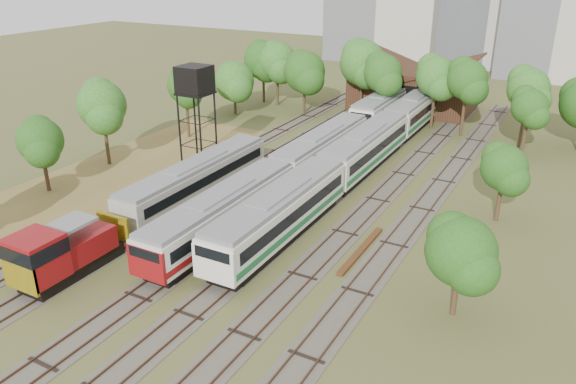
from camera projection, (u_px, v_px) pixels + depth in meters
The scene contains 14 objects.
ground at pixel (126, 335), 32.23m from camera, with size 240.00×240.00×0.00m, color #475123.
dry_grass_patch at pixel (33, 217), 46.62m from camera, with size 14.00×60.00×0.04m, color brown.
tracks at pixel (310, 186), 52.68m from camera, with size 24.60×80.00×0.19m.
railcar_red_set at pixel (279, 177), 49.58m from camera, with size 2.98×34.58×3.69m.
railcar_green_set at pixel (365, 149), 56.24m from camera, with size 3.19×52.08×3.95m.
railcar_rear at pixel (384, 107), 71.52m from camera, with size 3.16×16.08×3.91m.
shunter_locomotive at pixel (59, 254), 37.00m from camera, with size 3.02×8.10×3.95m.
old_grey_coach at pixel (197, 180), 49.06m from camera, with size 2.89×18.00×3.57m.
water_tower at pixel (195, 83), 54.09m from camera, with size 2.98×2.98×10.32m.
rail_pile_far at pixel (361, 250), 41.12m from camera, with size 0.49×7.79×0.25m, color #573219.
maintenance_shed at pixel (414, 88), 78.31m from camera, with size 16.45×11.55×7.58m.
tree_band_left at pixel (138, 106), 58.50m from camera, with size 8.66×63.46×8.83m.
tree_band_far at pixel (414, 76), 69.02m from camera, with size 49.79×10.12×9.86m.
tree_band_right at pixel (501, 170), 43.47m from camera, with size 4.39×36.11×7.42m.
Camera 1 is at (20.85, -18.71, 20.19)m, focal length 35.00 mm.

